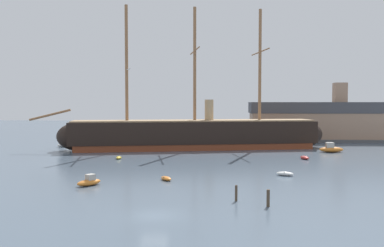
# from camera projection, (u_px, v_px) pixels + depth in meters

# --- Properties ---
(ground_plane) EXTENTS (400.00, 400.00, 0.00)m
(ground_plane) POSITION_uv_depth(u_px,v_px,m) (154.00, 215.00, 37.54)
(ground_plane) COLOR #4C5B6B
(tall_ship) EXTENTS (64.12, 18.88, 31.13)m
(tall_ship) POSITION_uv_depth(u_px,v_px,m) (195.00, 134.00, 91.63)
(tall_ship) COLOR brown
(tall_ship) RESTS_ON ground
(motorboat_foreground_left) EXTENTS (3.10, 3.45, 1.39)m
(motorboat_foreground_left) POSITION_uv_depth(u_px,v_px,m) (89.00, 182.00, 51.15)
(motorboat_foreground_left) COLOR orange
(motorboat_foreground_left) RESTS_ON ground
(dinghy_near_centre) EXTENTS (2.05, 2.36, 0.52)m
(dinghy_near_centre) POSITION_uv_depth(u_px,v_px,m) (166.00, 178.00, 54.57)
(dinghy_near_centre) COLOR orange
(dinghy_near_centre) RESTS_ON ground
(dinghy_mid_right) EXTENTS (2.62, 1.85, 0.57)m
(dinghy_mid_right) POSITION_uv_depth(u_px,v_px,m) (285.00, 174.00, 58.06)
(dinghy_mid_right) COLOR silver
(dinghy_mid_right) RESTS_ON ground
(dinghy_alongside_bow) EXTENTS (1.11, 2.22, 0.51)m
(dinghy_alongside_bow) POSITION_uv_depth(u_px,v_px,m) (119.00, 158.00, 75.45)
(dinghy_alongside_bow) COLOR gold
(dinghy_alongside_bow) RESTS_ON ground
(dinghy_alongside_stern) EXTENTS (1.69, 2.76, 0.61)m
(dinghy_alongside_stern) POSITION_uv_depth(u_px,v_px,m) (305.00, 158.00, 75.02)
(dinghy_alongside_stern) COLOR #B22D28
(dinghy_alongside_stern) RESTS_ON ground
(motorboat_far_left) EXTENTS (3.02, 4.35, 1.69)m
(motorboat_far_left) POSITION_uv_depth(u_px,v_px,m) (64.00, 144.00, 96.14)
(motorboat_far_left) COLOR silver
(motorboat_far_left) RESTS_ON ground
(motorboat_far_right) EXTENTS (4.90, 2.14, 2.04)m
(motorboat_far_right) POSITION_uv_depth(u_px,v_px,m) (331.00, 149.00, 85.72)
(motorboat_far_right) COLOR orange
(motorboat_far_right) RESTS_ON ground
(motorboat_distant_centre) EXTENTS (3.51, 1.50, 1.47)m
(motorboat_distant_centre) POSITION_uv_depth(u_px,v_px,m) (210.00, 143.00, 99.56)
(motorboat_distant_centre) COLOR #236670
(motorboat_distant_centre) RESTS_ON ground
(mooring_piling_nearest) EXTENTS (0.27, 0.27, 1.66)m
(mooring_piling_nearest) POSITION_uv_depth(u_px,v_px,m) (236.00, 193.00, 43.05)
(mooring_piling_nearest) COLOR #4C3D2D
(mooring_piling_nearest) RESTS_ON ground
(mooring_piling_left_pair) EXTENTS (0.32, 0.32, 1.69)m
(mooring_piling_left_pair) POSITION_uv_depth(u_px,v_px,m) (268.00, 198.00, 40.72)
(mooring_piling_left_pair) COLOR #4C3D2D
(mooring_piling_left_pair) RESTS_ON ground
(dockside_warehouse_right) EXTENTS (40.90, 12.61, 15.58)m
(dockside_warehouse_right) POSITION_uv_depth(u_px,v_px,m) (321.00, 121.00, 111.20)
(dockside_warehouse_right) COLOR #565659
(dockside_warehouse_right) RESTS_ON ground
(seagull_in_flight) EXTENTS (0.85, 1.01, 0.13)m
(seagull_in_flight) POSITION_uv_depth(u_px,v_px,m) (128.00, 69.00, 59.33)
(seagull_in_flight) COLOR silver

